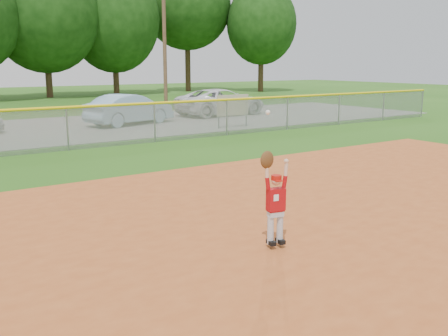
# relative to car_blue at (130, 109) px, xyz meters

# --- Properties ---
(ground) EXTENTS (120.00, 120.00, 0.00)m
(ground) POSITION_rel_car_blue_xyz_m (-4.76, -15.67, -0.77)
(ground) COLOR #265413
(ground) RESTS_ON ground
(clay_infield) EXTENTS (24.00, 16.00, 0.04)m
(clay_infield) POSITION_rel_car_blue_xyz_m (-4.76, -18.67, -0.75)
(clay_infield) COLOR #A54A1D
(clay_infield) RESTS_ON ground
(parking_strip) EXTENTS (44.00, 10.00, 0.03)m
(parking_strip) POSITION_rel_car_blue_xyz_m (-4.76, 0.33, -0.76)
(parking_strip) COLOR slate
(parking_strip) RESTS_ON ground
(car_blue) EXTENTS (4.76, 2.78, 1.48)m
(car_blue) POSITION_rel_car_blue_xyz_m (0.00, 0.00, 0.00)
(car_blue) COLOR #82A8C2
(car_blue) RESTS_ON parking_strip
(car_white_b) EXTENTS (5.62, 2.93, 1.51)m
(car_white_b) POSITION_rel_car_blue_xyz_m (6.21, 1.26, 0.01)
(car_white_b) COLOR silver
(car_white_b) RESTS_ON parking_strip
(sponsor_sign) EXTENTS (1.75, 0.07, 1.55)m
(sponsor_sign) POSITION_rel_car_blue_xyz_m (3.48, -3.85, 0.25)
(sponsor_sign) COLOR gray
(sponsor_sign) RESTS_ON ground
(outfield_fence) EXTENTS (40.06, 0.10, 1.55)m
(outfield_fence) POSITION_rel_car_blue_xyz_m (-4.76, -5.67, 0.11)
(outfield_fence) COLOR gray
(outfield_fence) RESTS_ON ground
(power_lines) EXTENTS (19.40, 0.24, 9.00)m
(power_lines) POSITION_rel_car_blue_xyz_m (-3.76, 6.33, 3.91)
(power_lines) COLOR #4C3823
(power_lines) RESTS_ON ground
(ballplayer) EXTENTS (0.52, 0.26, 2.19)m
(ballplayer) POSITION_rel_car_blue_xyz_m (-4.82, -16.97, 0.10)
(ballplayer) COLOR silver
(ballplayer) RESTS_ON ground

